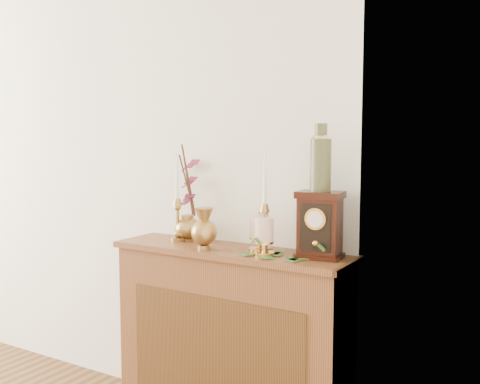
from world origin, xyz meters
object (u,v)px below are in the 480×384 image
Objects in this scene: ginger_jar at (190,197)px; ceramic_vase at (321,161)px; candlestick_left at (177,213)px; bud_vase at (204,229)px; mantel_clock at (320,225)px; candlestick_center at (265,220)px.

ceramic_vase reaches higher than ginger_jar.
candlestick_left is 0.90× the size of ginger_jar.
bud_vase is at bearing -40.39° from ginger_jar.
ceramic_vase is (-0.00, 0.00, 0.29)m from mantel_clock.
ceramic_vase reaches higher than candlestick_left.
candlestick_left is 1.52× the size of mantel_clock.
candlestick_center is 0.40m from ceramic_vase.
ceramic_vase is at bearing 12.89° from bud_vase.
candlestick_center is at bearing 0.35° from candlestick_left.
ceramic_vase is at bearing 90.00° from mantel_clock.
candlestick_center reaches higher than candlestick_left.
candlestick_left is 1.52× the size of ceramic_vase.
mantel_clock is (0.78, -0.07, -0.08)m from ginger_jar.
bud_vase is 0.32m from ginger_jar.
ceramic_vase is (0.28, 0.01, 0.28)m from candlestick_center.
mantel_clock is (0.28, 0.00, -0.00)m from candlestick_center.
ceramic_vase reaches higher than bud_vase.
bud_vase is at bearing -167.11° from ceramic_vase.
candlestick_center is at bearing -8.69° from ginger_jar.
candlestick_left is at bearing 155.26° from bud_vase.
mantel_clock is (0.80, 0.01, -0.00)m from candlestick_left.
ceramic_vase is at bearing 1.54° from candlestick_center.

